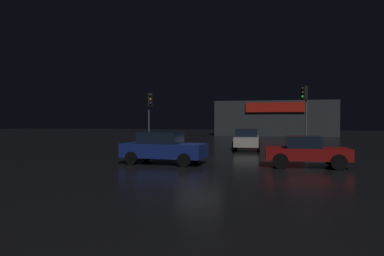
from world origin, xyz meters
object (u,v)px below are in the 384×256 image
(store_building, at_px, (275,118))
(car_far, at_px, (163,147))
(car_crossing, at_px, (247,139))
(traffic_signal_main, at_px, (149,107))
(traffic_signal_opposite, at_px, (305,105))
(car_near, at_px, (306,151))

(store_building, height_order, car_far, store_building)
(car_crossing, bearing_deg, traffic_signal_main, -167.68)
(traffic_signal_opposite, bearing_deg, car_near, -92.99)
(car_far, bearing_deg, store_building, 81.98)
(store_building, distance_m, traffic_signal_main, 29.37)
(traffic_signal_main, height_order, car_far, traffic_signal_main)
(traffic_signal_opposite, distance_m, car_far, 10.31)
(traffic_signal_opposite, bearing_deg, store_building, 94.64)
(car_far, bearing_deg, car_near, 2.89)
(traffic_signal_main, relative_size, car_near, 1.08)
(traffic_signal_main, relative_size, car_crossing, 1.05)
(car_near, relative_size, car_crossing, 0.97)
(car_near, distance_m, car_crossing, 9.36)
(traffic_signal_main, height_order, traffic_signal_opposite, traffic_signal_opposite)
(car_near, bearing_deg, traffic_signal_opposite, 87.01)
(traffic_signal_main, bearing_deg, car_far, -64.40)
(car_near, bearing_deg, traffic_signal_main, 146.06)
(store_building, bearing_deg, car_near, -86.76)
(car_far, relative_size, car_crossing, 1.08)
(car_near, bearing_deg, car_far, -177.11)
(store_building, relative_size, car_far, 3.80)
(store_building, distance_m, car_near, 35.30)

